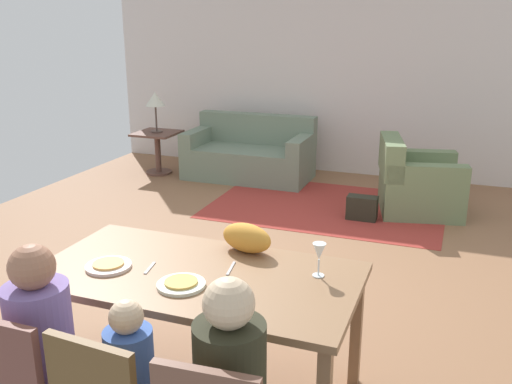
{
  "coord_description": "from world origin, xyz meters",
  "views": [
    {
      "loc": [
        1.44,
        -3.95,
        2.06
      ],
      "look_at": [
        0.07,
        -0.29,
        0.85
      ],
      "focal_mm": 39.3,
      "sensor_mm": 36.0,
      "label": 1
    }
  ],
  "objects_px": {
    "wine_glass": "(319,253)",
    "armchair": "(416,184)",
    "plate_near_man": "(109,266)",
    "couch": "(250,155)",
    "cat": "(247,238)",
    "table_lamp": "(155,101)",
    "person_man": "(49,358)",
    "dining_table": "(197,284)",
    "dining_chair_man": "(23,383)",
    "handbag": "(362,208)",
    "side_table": "(158,147)",
    "plate_near_child": "(181,285)"
  },
  "relations": [
    {
      "from": "dining_table",
      "to": "plate_near_child",
      "type": "distance_m",
      "value": 0.2
    },
    {
      "from": "table_lamp",
      "to": "person_man",
      "type": "bearing_deg",
      "value": -65.53
    },
    {
      "from": "plate_near_man",
      "to": "cat",
      "type": "bearing_deg",
      "value": 37.05
    },
    {
      "from": "wine_glass",
      "to": "side_table",
      "type": "bearing_deg",
      "value": 129.66
    },
    {
      "from": "dining_chair_man",
      "to": "armchair",
      "type": "bearing_deg",
      "value": 73.76
    },
    {
      "from": "plate_near_man",
      "to": "couch",
      "type": "bearing_deg",
      "value": 101.38
    },
    {
      "from": "person_man",
      "to": "armchair",
      "type": "distance_m",
      "value": 4.55
    },
    {
      "from": "armchair",
      "to": "side_table",
      "type": "xyz_separation_m",
      "value": [
        -3.49,
        0.41,
        0.06
      ]
    },
    {
      "from": "armchair",
      "to": "table_lamp",
      "type": "relative_size",
      "value": 1.9
    },
    {
      "from": "armchair",
      "to": "side_table",
      "type": "distance_m",
      "value": 3.51
    },
    {
      "from": "plate_near_man",
      "to": "side_table",
      "type": "xyz_separation_m",
      "value": [
        -2.17,
        4.25,
        -0.39
      ]
    },
    {
      "from": "handbag",
      "to": "person_man",
      "type": "bearing_deg",
      "value": -102.01
    },
    {
      "from": "armchair",
      "to": "dining_table",
      "type": "bearing_deg",
      "value": -102.77
    },
    {
      "from": "side_table",
      "to": "handbag",
      "type": "height_order",
      "value": "side_table"
    },
    {
      "from": "dining_table",
      "to": "plate_near_child",
      "type": "height_order",
      "value": "plate_near_child"
    },
    {
      "from": "plate_near_man",
      "to": "wine_glass",
      "type": "bearing_deg",
      "value": 15.22
    },
    {
      "from": "cat",
      "to": "side_table",
      "type": "relative_size",
      "value": 0.55
    },
    {
      "from": "handbag",
      "to": "table_lamp",
      "type": "bearing_deg",
      "value": 163.26
    },
    {
      "from": "dining_table",
      "to": "side_table",
      "type": "bearing_deg",
      "value": 122.67
    },
    {
      "from": "cat",
      "to": "handbag",
      "type": "height_order",
      "value": "cat"
    },
    {
      "from": "dining_chair_man",
      "to": "side_table",
      "type": "relative_size",
      "value": 1.5
    },
    {
      "from": "plate_near_man",
      "to": "dining_chair_man",
      "type": "bearing_deg",
      "value": -89.98
    },
    {
      "from": "dining_table",
      "to": "armchair",
      "type": "xyz_separation_m",
      "value": [
        0.84,
        3.72,
        -0.37
      ]
    },
    {
      "from": "dining_table",
      "to": "wine_glass",
      "type": "xyz_separation_m",
      "value": [
        0.63,
        0.18,
        0.21
      ]
    },
    {
      "from": "table_lamp",
      "to": "handbag",
      "type": "distance_m",
      "value": 3.25
    },
    {
      "from": "wine_glass",
      "to": "person_man",
      "type": "xyz_separation_m",
      "value": [
        -1.1,
        -0.82,
        -0.38
      ]
    },
    {
      "from": "table_lamp",
      "to": "dining_chair_man",
      "type": "bearing_deg",
      "value": -66.29
    },
    {
      "from": "cat",
      "to": "person_man",
      "type": "bearing_deg",
      "value": -108.99
    },
    {
      "from": "cat",
      "to": "table_lamp",
      "type": "xyz_separation_m",
      "value": [
        -2.8,
        3.77,
        0.16
      ]
    },
    {
      "from": "wine_glass",
      "to": "armchair",
      "type": "xyz_separation_m",
      "value": [
        0.22,
        3.54,
        -0.57
      ]
    },
    {
      "from": "plate_near_child",
      "to": "table_lamp",
      "type": "relative_size",
      "value": 0.46
    },
    {
      "from": "dining_chair_man",
      "to": "person_man",
      "type": "xyz_separation_m",
      "value": [
        -0.0,
        0.18,
        0.02
      ]
    },
    {
      "from": "dining_table",
      "to": "handbag",
      "type": "bearing_deg",
      "value": 83.9
    },
    {
      "from": "dining_table",
      "to": "plate_near_man",
      "type": "relative_size",
      "value": 6.95
    },
    {
      "from": "plate_near_child",
      "to": "armchair",
      "type": "distance_m",
      "value": 4.01
    },
    {
      "from": "person_man",
      "to": "side_table",
      "type": "relative_size",
      "value": 1.91
    },
    {
      "from": "couch",
      "to": "side_table",
      "type": "xyz_separation_m",
      "value": [
        -1.26,
        -0.26,
        0.07
      ]
    },
    {
      "from": "dining_table",
      "to": "dining_chair_man",
      "type": "relative_size",
      "value": 2.0
    },
    {
      "from": "armchair",
      "to": "side_table",
      "type": "relative_size",
      "value": 1.77
    },
    {
      "from": "couch",
      "to": "armchair",
      "type": "relative_size",
      "value": 1.61
    },
    {
      "from": "plate_near_man",
      "to": "handbag",
      "type": "bearing_deg",
      "value": 76.2
    },
    {
      "from": "person_man",
      "to": "table_lamp",
      "type": "relative_size",
      "value": 2.05
    },
    {
      "from": "plate_near_child",
      "to": "person_man",
      "type": "bearing_deg",
      "value": -136.17
    },
    {
      "from": "cat",
      "to": "table_lamp",
      "type": "bearing_deg",
      "value": 139.87
    },
    {
      "from": "cat",
      "to": "couch",
      "type": "bearing_deg",
      "value": 124.17
    },
    {
      "from": "plate_near_man",
      "to": "cat",
      "type": "xyz_separation_m",
      "value": [
        0.63,
        0.47,
        0.08
      ]
    },
    {
      "from": "person_man",
      "to": "plate_near_man",
      "type": "bearing_deg",
      "value": 89.99
    },
    {
      "from": "cat",
      "to": "side_table",
      "type": "bearing_deg",
      "value": 139.87
    },
    {
      "from": "cat",
      "to": "dining_table",
      "type": "bearing_deg",
      "value": -99.65
    },
    {
      "from": "plate_near_man",
      "to": "dining_chair_man",
      "type": "distance_m",
      "value": 0.75
    }
  ]
}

